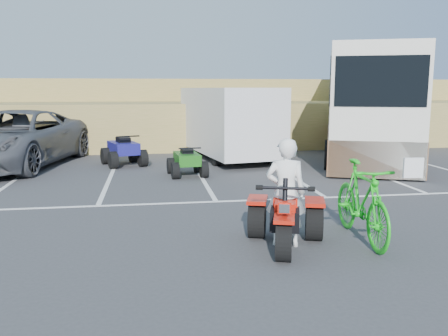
{
  "coord_description": "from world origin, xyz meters",
  "views": [
    {
      "loc": [
        -1.51,
        -8.33,
        2.62
      ],
      "look_at": [
        0.0,
        1.21,
        1.0
      ],
      "focal_mm": 38.0,
      "sensor_mm": 36.0,
      "label": 1
    }
  ],
  "objects": [
    {
      "name": "quad_atv_blue",
      "position": [
        -2.4,
        8.18,
        0.0
      ],
      "size": [
        1.7,
        1.98,
        1.09
      ],
      "primitive_type": null,
      "rotation": [
        0.0,
        0.0,
        0.31
      ],
      "color": "navy",
      "rests_on": "ground"
    },
    {
      "name": "grey_pickup",
      "position": [
        -6.04,
        8.51,
        0.95
      ],
      "size": [
        4.51,
        7.35,
        1.9
      ],
      "primitive_type": "imported",
      "rotation": [
        0.0,
        0.0,
        -0.21
      ],
      "color": "#47494F",
      "rests_on": "ground"
    },
    {
      "name": "red_trike_atv",
      "position": [
        0.67,
        -1.0,
        0.0
      ],
      "size": [
        1.8,
        2.09,
        1.15
      ],
      "primitive_type": null,
      "rotation": [
        0.0,
        0.0,
        -0.3
      ],
      "color": "red",
      "rests_on": "ground"
    },
    {
      "name": "ground",
      "position": [
        0.0,
        0.0,
        0.0
      ],
      "size": [
        100.0,
        100.0,
        0.0
      ],
      "primitive_type": "plane",
      "color": "#38383B",
      "rests_on": "ground"
    },
    {
      "name": "rider",
      "position": [
        0.72,
        -0.86,
        0.91
      ],
      "size": [
        0.77,
        0.62,
        1.83
      ],
      "primitive_type": "imported",
      "rotation": [
        0.0,
        0.0,
        2.84
      ],
      "color": "white",
      "rests_on": "ground"
    },
    {
      "name": "rv_motorhome",
      "position": [
        6.87,
        9.29,
        1.7
      ],
      "size": [
        6.51,
        11.13,
        3.91
      ],
      "rotation": [
        0.0,
        0.0,
        -0.37
      ],
      "color": "silver",
      "rests_on": "ground"
    },
    {
      "name": "quad_atv_green",
      "position": [
        -0.4,
        5.9,
        0.0
      ],
      "size": [
        1.19,
        1.52,
        0.93
      ],
      "primitive_type": null,
      "rotation": [
        0.0,
        0.0,
        0.09
      ],
      "color": "#1A5C15",
      "rests_on": "ground"
    },
    {
      "name": "green_dirt_bike",
      "position": [
        2.09,
        -0.82,
        0.69
      ],
      "size": [
        0.77,
        2.34,
        1.38
      ],
      "primitive_type": "imported",
      "rotation": [
        0.0,
        0.0,
        -0.05
      ],
      "color": "#14BF19",
      "rests_on": "ground"
    },
    {
      "name": "parking_stripes",
      "position": [
        0.87,
        4.07,
        0.0
      ],
      "size": [
        28.0,
        5.16,
        0.01
      ],
      "color": "white",
      "rests_on": "ground"
    },
    {
      "name": "cargo_trailer",
      "position": [
        1.44,
        9.17,
        1.43
      ],
      "size": [
        3.2,
        5.98,
        2.65
      ],
      "rotation": [
        0.0,
        0.0,
        0.17
      ],
      "color": "silver",
      "rests_on": "ground"
    },
    {
      "name": "grass_embankment",
      "position": [
        0.0,
        15.48,
        1.42
      ],
      "size": [
        40.0,
        8.5,
        3.1
      ],
      "color": "olive",
      "rests_on": "ground"
    }
  ]
}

